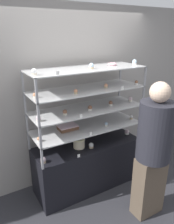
{
  "coord_description": "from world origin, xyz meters",
  "views": [
    {
      "loc": [
        -1.41,
        -2.4,
        2.24
      ],
      "look_at": [
        0.0,
        0.0,
        1.2
      ],
      "focal_mm": 35.0,
      "sensor_mm": 36.0,
      "label": 1
    }
  ],
  "objects": [
    {
      "name": "display_riser_upper",
      "position": [
        0.0,
        0.0,
        1.51
      ],
      "size": [
        1.54,
        0.56,
        0.27
      ],
      "color": "#99999E",
      "rests_on": "display_riser_middle"
    },
    {
      "name": "customer_figure",
      "position": [
        0.4,
        -0.85,
        0.93
      ],
      "size": [
        0.41,
        0.41,
        1.74
      ],
      "color": "brown",
      "rests_on": "ground_plane"
    },
    {
      "name": "cupcake_5",
      "position": [
        0.72,
        -0.1,
        1.01
      ],
      "size": [
        0.05,
        0.05,
        0.06
      ],
      "color": "#CCB28C",
      "rests_on": "display_riser_lower"
    },
    {
      "name": "back_wall",
      "position": [
        0.0,
        0.42,
        1.3
      ],
      "size": [
        8.0,
        0.05,
        2.6
      ],
      "color": "gray",
      "rests_on": "ground_plane"
    },
    {
      "name": "cupcake_3",
      "position": [
        -0.72,
        -0.09,
        1.01
      ],
      "size": [
        0.05,
        0.05,
        0.06
      ],
      "color": "white",
      "rests_on": "display_riser_lower"
    },
    {
      "name": "cupcake_10",
      "position": [
        0.72,
        -0.05,
        1.29
      ],
      "size": [
        0.06,
        0.06,
        0.07
      ],
      "color": "beige",
      "rests_on": "display_riser_middle"
    },
    {
      "name": "price_tag_2",
      "position": [
        -0.23,
        -0.26,
        1.27
      ],
      "size": [
        0.04,
        0.0,
        0.04
      ],
      "color": "white",
      "rests_on": "display_riser_middle"
    },
    {
      "name": "cupcake_16",
      "position": [
        0.01,
        -0.09,
        1.83
      ],
      "size": [
        0.06,
        0.06,
        0.07
      ],
      "color": "#CCB28C",
      "rests_on": "display_riser_top"
    },
    {
      "name": "cupcake_0",
      "position": [
        -0.71,
        -0.14,
        0.75
      ],
      "size": [
        0.07,
        0.07,
        0.08
      ],
      "color": "#CCB28C",
      "rests_on": "display_base"
    },
    {
      "name": "cupcake_1",
      "position": [
        -0.01,
        -0.13,
        0.75
      ],
      "size": [
        0.07,
        0.07,
        0.08
      ],
      "color": "#CCB28C",
      "rests_on": "display_base"
    },
    {
      "name": "price_tag_0",
      "position": [
        -0.28,
        -0.26,
        0.73
      ],
      "size": [
        0.04,
        0.0,
        0.04
      ],
      "color": "white",
      "rests_on": "display_base"
    },
    {
      "name": "sheet_cake_frosted",
      "position": [
        -0.27,
        0.05,
        1.01
      ],
      "size": [
        0.26,
        0.18,
        0.06
      ],
      "color": "brown",
      "rests_on": "display_riser_lower"
    },
    {
      "name": "cupcake_17",
      "position": [
        0.71,
        -0.09,
        1.83
      ],
      "size": [
        0.06,
        0.06,
        0.07
      ],
      "color": "white",
      "rests_on": "display_riser_top"
    },
    {
      "name": "display_riser_lower",
      "position": [
        0.0,
        0.0,
        0.97
      ],
      "size": [
        1.54,
        0.56,
        0.27
      ],
      "color": "#99999E",
      "rests_on": "display_base"
    },
    {
      "name": "price_tag_4",
      "position": [
        -0.51,
        -0.26,
        1.82
      ],
      "size": [
        0.04,
        0.0,
        0.04
      ],
      "color": "white",
      "rests_on": "display_riser_top"
    },
    {
      "name": "cupcake_8",
      "position": [
        -0.01,
        -0.09,
        1.29
      ],
      "size": [
        0.06,
        0.06,
        0.07
      ],
      "color": "white",
      "rests_on": "display_riser_middle"
    },
    {
      "name": "cupcake_12",
      "position": [
        -0.24,
        -0.14,
        1.55
      ],
      "size": [
        0.05,
        0.05,
        0.06
      ],
      "color": "#CCB28C",
      "rests_on": "display_riser_upper"
    },
    {
      "name": "cupcake_11",
      "position": [
        -0.71,
        -0.05,
        1.55
      ],
      "size": [
        0.05,
        0.05,
        0.06
      ],
      "color": "beige",
      "rests_on": "display_riser_upper"
    },
    {
      "name": "layer_cake_centerpiece",
      "position": [
        -0.15,
        -0.03,
        0.78
      ],
      "size": [
        0.16,
        0.16,
        0.14
      ],
      "color": "beige",
      "rests_on": "display_base"
    },
    {
      "name": "display_base",
      "position": [
        0.0,
        0.0,
        0.36
      ],
      "size": [
        1.54,
        0.56,
        0.71
      ],
      "color": "black",
      "rests_on": "ground_plane"
    },
    {
      "name": "cupcake_2",
      "position": [
        0.7,
        -0.05,
        0.75
      ],
      "size": [
        0.07,
        0.07,
        0.08
      ],
      "color": "white",
      "rests_on": "display_base"
    },
    {
      "name": "cupcake_6",
      "position": [
        -0.71,
        -0.11,
        1.29
      ],
      "size": [
        0.06,
        0.06,
        0.07
      ],
      "color": "beige",
      "rests_on": "display_riser_middle"
    },
    {
      "name": "display_riser_middle",
      "position": [
        0.0,
        0.0,
        1.24
      ],
      "size": [
        1.54,
        0.56,
        0.27
      ],
      "color": "#99999E",
      "rests_on": "display_riser_lower"
    },
    {
      "name": "cupcake_7",
      "position": [
        -0.36,
        -0.07,
        1.29
      ],
      "size": [
        0.06,
        0.06,
        0.07
      ],
      "color": "beige",
      "rests_on": "display_riser_middle"
    },
    {
      "name": "ground_plane",
      "position": [
        0.0,
        0.0,
        0.0
      ],
      "size": [
        20.0,
        20.0,
        0.0
      ],
      "primitive_type": "plane",
      "color": "#2D2D33"
    },
    {
      "name": "cupcake_9",
      "position": [
        0.35,
        -0.06,
        1.29
      ],
      "size": [
        0.06,
        0.06,
        0.07
      ],
      "color": "white",
      "rests_on": "display_riser_middle"
    },
    {
      "name": "price_tag_3",
      "position": [
        0.38,
        -0.26,
        1.55
      ],
      "size": [
        0.04,
        0.0,
        0.04
      ],
      "color": "white",
      "rests_on": "display_riser_upper"
    },
    {
      "name": "cupcake_13",
      "position": [
        0.24,
        -0.09,
        1.55
      ],
      "size": [
        0.05,
        0.05,
        0.06
      ],
      "color": "#CCB28C",
      "rests_on": "display_riser_upper"
    },
    {
      "name": "cupcake_15",
      "position": [
        -0.72,
        -0.13,
        1.83
      ],
      "size": [
        0.06,
        0.06,
        0.07
      ],
      "color": "beige",
      "rests_on": "display_riser_top"
    },
    {
      "name": "donut_glazed",
      "position": [
        0.41,
        0.02,
        1.81
      ],
      "size": [
        0.12,
        0.12,
        0.03
      ],
      "color": "#EFB2BC",
      "rests_on": "display_riser_top"
    },
    {
      "name": "display_riser_top",
      "position": [
        0.0,
        0.0,
        1.78
      ],
      "size": [
        1.54,
        0.56,
        0.27
      ],
      "color": "#99999E",
      "rests_on": "display_riser_upper"
    },
    {
      "name": "price_tag_1",
      "position": [
        -0.1,
        -0.26,
        1.0
      ],
      "size": [
        0.04,
        0.0,
        0.04
      ],
      "color": "white",
      "rests_on": "display_riser_lower"
    },
    {
      "name": "cupcake_14",
      "position": [
        0.73,
        -0.14,
        1.55
      ],
      "size": [
        0.05,
        0.05,
        0.06
      ],
      "color": "white",
      "rests_on": "display_riser_upper"
    },
    {
      "name": "cupcake_4",
      "position": [
        0.24,
        -0.13,
        1.01
      ],
      "size": [
        0.05,
        0.05,
        0.06
      ],
      "color": "white",
      "rests_on": "display_riser_lower"
    }
  ]
}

